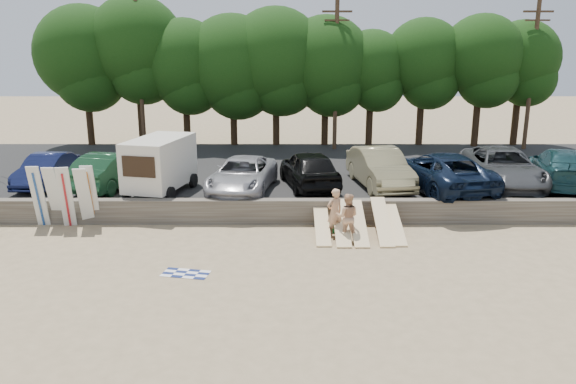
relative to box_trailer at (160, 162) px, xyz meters
name	(u,v)px	position (x,y,z in m)	size (l,w,h in m)	color
ground	(314,249)	(6.59, -5.21, -2.08)	(120.00, 120.00, 0.00)	tan
seawall	(311,211)	(6.59, -2.21, -1.58)	(44.00, 0.50, 1.00)	#6B6356
parking_lot	(305,174)	(6.59, 5.29, -1.73)	(44.00, 14.50, 0.70)	#282828
treeline	(271,58)	(4.59, 12.32, 4.18)	(33.23, 6.37, 9.44)	#382616
utility_poles	(336,73)	(8.59, 10.79, 3.35)	(25.80, 0.26, 9.00)	#473321
box_trailer	(160,162)	(0.00, 0.00, 0.00)	(2.87, 4.20, 2.46)	beige
car_0	(47,170)	(-5.65, 1.39, -0.65)	(1.54, 4.43, 1.46)	#12183F
car_1	(112,170)	(-2.45, 0.97, -0.55)	(1.77, 5.07, 1.67)	#163D22
car_2	(242,175)	(3.61, 0.23, -0.63)	(2.49, 5.41, 1.50)	#A3A2A7
car_3	(309,169)	(6.64, 1.04, -0.51)	(2.06, 5.12, 1.74)	black
car_4	(380,168)	(9.91, 1.14, -0.50)	(1.87, 5.37, 1.77)	#958A5E
car_5	(441,171)	(12.56, 0.45, -0.51)	(2.90, 6.28, 1.75)	black
car_6	(503,168)	(15.64, 1.22, -0.50)	(2.91, 6.31, 1.75)	#414346
car_7	(563,168)	(18.43, 1.23, -0.50)	(2.46, 6.06, 1.76)	#173A3F
surfboard_upright_0	(38,196)	(-4.28, -2.73, -0.80)	(0.50, 0.06, 2.60)	silver
surfboard_upright_1	(54,196)	(-3.69, -2.62, -0.83)	(0.50, 0.06, 2.60)	silver
surfboard_upright_2	(66,197)	(-3.14, -2.83, -0.81)	(0.50, 0.06, 2.60)	silver
surfboard_upright_3	(84,197)	(-2.45, -2.75, -0.83)	(0.50, 0.06, 2.60)	silver
surfboard_upright_4	(91,195)	(-2.24, -2.58, -0.80)	(0.50, 0.06, 2.60)	silver
surfboard_low_0	(322,224)	(6.97, -3.65, -1.67)	(0.56, 3.00, 0.07)	beige
surfboard_low_1	(341,222)	(7.69, -3.80, -1.55)	(0.56, 3.00, 0.07)	beige
surfboard_low_2	(358,223)	(8.34, -3.81, -1.56)	(0.56, 3.00, 0.07)	beige
surfboard_low_3	(382,221)	(9.27, -3.77, -1.50)	(0.56, 3.00, 0.07)	beige
surfboard_low_4	(394,222)	(9.73, -3.65, -1.59)	(0.56, 3.00, 0.07)	beige
beachgoer_a	(335,212)	(7.44, -3.76, -1.15)	(0.68, 0.45, 1.86)	tan
beachgoer_b	(347,217)	(7.87, -4.23, -1.19)	(0.87, 0.68, 1.79)	tan
cooler	(330,228)	(7.32, -3.36, -1.92)	(0.38, 0.30, 0.32)	#248540
gear_bag	(333,225)	(7.45, -2.81, -1.97)	(0.30, 0.25, 0.22)	orange
beach_towel	(186,274)	(2.37, -7.49, -2.07)	(1.50, 1.50, 0.00)	white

